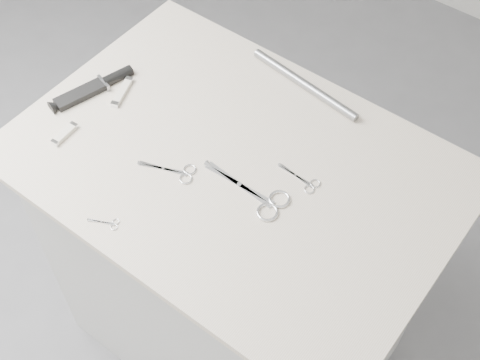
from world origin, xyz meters
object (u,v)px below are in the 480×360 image
Objects in this scene: large_shears at (261,198)px; embroidery_scissors_a at (178,172)px; embroidery_scissors_b at (304,181)px; sheathed_knife at (97,86)px; pocket_knife_b at (65,134)px; pocket_knife_a at (122,92)px; plinth at (236,267)px; metal_rail at (304,84)px; tiny_scissors at (108,223)px.

embroidery_scissors_a is at bearing -163.08° from large_shears.
embroidery_scissors_a is at bearing -144.46° from embroidery_scissors_b.
sheathed_knife is 0.16m from pocket_knife_b.
embroidery_scissors_b is 1.41× the size of pocket_knife_b.
embroidery_scissors_a is 1.75× the size of pocket_knife_b.
embroidery_scissors_a is 1.24× the size of embroidery_scissors_b.
embroidery_scissors_b is at bearing -104.98° from pocket_knife_a.
sheathed_knife reaches higher than plinth.
pocket_knife_a is 0.18m from pocket_knife_b.
pocket_knife_a is 1.35× the size of pocket_knife_b.
embroidery_scissors_a is 0.28m from embroidery_scissors_b.
plinth is 4.30× the size of large_shears.
embroidery_scissors_b is (0.05, 0.10, -0.00)m from large_shears.
metal_rail is (-0.01, 0.29, 0.48)m from plinth.
embroidery_scissors_a is at bearing -87.60° from sheathed_knife.
embroidery_scissors_a is at bearing 55.79° from tiny_scissors.
embroidery_scissors_a is at bearing -78.70° from pocket_knife_b.
embroidery_scissors_a is 0.20m from tiny_scissors.
plinth is at bearing -71.30° from sheathed_knife.
plinth is 12.03× the size of pocket_knife_b.
sheathed_knife is at bearing 92.32° from pocket_knife_a.
pocket_knife_b is (-0.25, 0.12, 0.00)m from tiny_scissors.
sheathed_knife is at bearing 178.12° from large_shears.
tiny_scissors is (-0.11, -0.29, 0.47)m from plinth.
metal_rail reaches higher than embroidery_scissors_b.
embroidery_scissors_a is 0.63× the size of sheathed_knife.
large_shears reaches higher than embroidery_scissors_a.
pocket_knife_a is (-0.51, -0.04, 0.00)m from embroidery_scissors_b.
embroidery_scissors_b and tiny_scissors have the same top height.
tiny_scissors is at bearing -161.38° from pocket_knife_a.
pocket_knife_b is at bearing -163.51° from large_shears.
embroidery_scissors_b is at bearing 10.77° from embroidery_scissors_a.
large_shears is 0.46m from pocket_knife_a.
large_shears is 1.00× the size of sheathed_knife.
plinth is at bearing -68.31° from pocket_knife_b.
metal_rail is at bearing 91.83° from plinth.
metal_rail is at bearing 57.91° from embroidery_scissors_a.
metal_rail is at bearing 54.12° from tiny_scissors.
pocket_knife_a is at bearing 137.29° from embroidery_scissors_a.
plinth is 6.86× the size of embroidery_scissors_a.
tiny_scissors is 0.38m from pocket_knife_a.
large_shears is 3.12× the size of tiny_scissors.
pocket_knife_b is 0.23× the size of metal_rail.
pocket_knife_b is at bearing -146.66° from sheathed_knife.
embroidery_scissors_b is 1.05× the size of pocket_knife_a.
embroidery_scissors_a is 0.29m from pocket_knife_a.
sheathed_knife is at bearing 145.00° from embroidery_scissors_a.
pocket_knife_b is at bearing -152.95° from embroidery_scissors_b.
sheathed_knife is at bearing -169.48° from embroidery_scissors_b.
tiny_scissors is 0.66× the size of pocket_knife_a.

